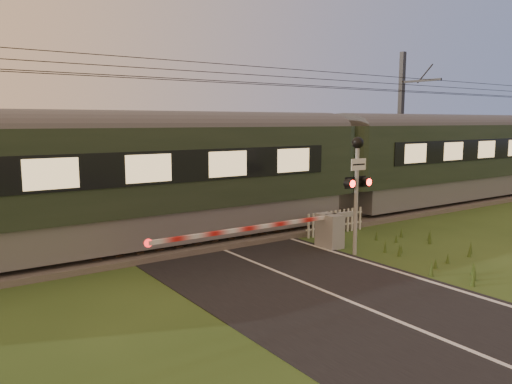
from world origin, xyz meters
TOP-DOWN VIEW (x-y plane):
  - ground at (0.00, 0.00)m, footprint 160.00×160.00m
  - road at (0.02, -0.23)m, footprint 6.00×140.00m
  - track_bed at (0.00, 6.50)m, footprint 140.00×3.40m
  - overhead_wires at (0.00, 6.50)m, footprint 120.00×0.62m
  - train at (6.26, 6.50)m, footprint 44.54×3.07m
  - boom_gate at (2.73, 3.25)m, footprint 7.46×0.86m
  - crossing_signal at (3.13, 2.10)m, footprint 0.94×0.37m
  - picket_fence at (4.66, 4.60)m, footprint 2.81×0.07m
  - catenary_mast at (13.21, 8.73)m, footprint 0.24×2.47m

SIDE VIEW (x-z plane):
  - ground at x=0.00m, z-range 0.00..0.00m
  - road at x=0.02m, z-range 0.00..0.03m
  - track_bed at x=0.00m, z-range -0.13..0.26m
  - picket_fence at x=4.66m, z-range 0.00..0.89m
  - boom_gate at x=2.73m, z-range 0.06..1.20m
  - train at x=6.26m, z-range 0.28..4.44m
  - crossing_signal at x=3.13m, z-range 0.69..4.37m
  - catenary_mast at x=13.21m, z-range 0.14..7.83m
  - overhead_wires at x=0.00m, z-range 5.41..6.04m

